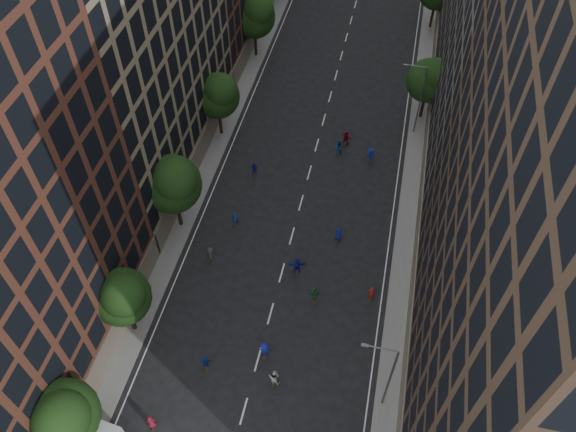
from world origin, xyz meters
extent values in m
plane|color=black|center=(0.00, 40.00, 0.00)|extent=(240.00, 240.00, 0.00)
cube|color=slate|center=(-12.00, 47.50, 0.07)|extent=(4.00, 105.00, 0.15)
cube|color=slate|center=(12.00, 47.50, 0.07)|extent=(4.00, 105.00, 0.15)
cube|color=#907E5E|center=(-19.00, 35.00, 17.00)|extent=(14.00, 26.00, 34.00)
cube|color=#5E564E|center=(19.00, 44.00, 16.50)|extent=(14.00, 28.00, 33.00)
sphere|color=black|center=(-11.20, 4.00, 5.58)|extent=(5.20, 5.20, 5.20)
sphere|color=black|center=(-10.55, 3.48, 6.88)|extent=(3.90, 3.90, 3.90)
cylinder|color=black|center=(-11.20, 14.00, 1.85)|extent=(0.36, 0.36, 3.70)
sphere|color=black|center=(-11.20, 14.00, 5.21)|extent=(4.80, 4.80, 4.80)
sphere|color=black|center=(-10.60, 13.52, 6.41)|extent=(3.60, 3.60, 3.60)
cylinder|color=black|center=(-11.20, 26.00, 2.11)|extent=(0.36, 0.36, 4.22)
sphere|color=black|center=(-11.20, 26.00, 5.95)|extent=(5.60, 5.60, 5.60)
sphere|color=black|center=(-10.50, 25.44, 7.35)|extent=(4.20, 4.20, 4.20)
cylinder|color=black|center=(-11.20, 40.00, 1.94)|extent=(0.36, 0.36, 3.87)
sphere|color=black|center=(-11.20, 40.00, 5.46)|extent=(5.00, 5.00, 5.00)
sphere|color=black|center=(-10.57, 39.50, 6.71)|extent=(3.75, 3.75, 3.75)
cylinder|color=black|center=(-11.20, 56.00, 2.02)|extent=(0.36, 0.36, 4.05)
sphere|color=black|center=(-11.20, 56.00, 5.70)|extent=(5.40, 5.40, 5.40)
sphere|color=black|center=(-10.52, 55.46, 7.05)|extent=(4.05, 4.05, 4.05)
cylinder|color=black|center=(11.20, 48.00, 1.87)|extent=(0.36, 0.36, 3.74)
sphere|color=black|center=(11.20, 48.00, 5.27)|extent=(5.00, 5.00, 5.00)
sphere|color=black|center=(11.82, 47.50, 6.52)|extent=(3.75, 3.75, 3.75)
cylinder|color=black|center=(11.20, 68.00, 1.98)|extent=(0.36, 0.36, 3.96)
cylinder|color=#595B60|center=(10.60, 12.00, 4.50)|extent=(0.18, 0.18, 9.00)
cylinder|color=#595B60|center=(9.40, 12.00, 9.00)|extent=(2.40, 0.12, 0.12)
cube|color=#595B60|center=(8.30, 12.00, 8.95)|extent=(0.50, 0.22, 0.15)
cylinder|color=#595B60|center=(10.60, 45.00, 4.50)|extent=(0.18, 0.18, 9.00)
cylinder|color=#595B60|center=(9.40, 45.00, 9.00)|extent=(2.40, 0.12, 0.12)
cube|color=#595B60|center=(8.30, 45.00, 8.95)|extent=(0.50, 0.22, 0.15)
imported|color=#1522AD|center=(0.49, 14.02, 0.88)|extent=(1.14, 0.66, 1.76)
imported|color=#1437A5|center=(-4.01, 11.95, 0.81)|extent=(1.02, 0.65, 1.62)
imported|color=maroon|center=(-6.58, 6.37, 0.77)|extent=(0.88, 0.76, 1.53)
imported|color=maroon|center=(8.50, 21.54, 0.84)|extent=(0.63, 0.44, 1.67)
imported|color=silver|center=(1.82, 11.86, 0.94)|extent=(0.98, 0.80, 1.89)
imported|color=#3B3B3F|center=(-6.96, 22.61, 0.78)|extent=(1.14, 0.86, 1.57)
imported|color=#1F6733|center=(3.53, 20.19, 0.93)|extent=(1.15, 0.64, 1.86)
imported|color=#141DA3|center=(1.37, 22.94, 0.92)|extent=(1.79, 0.96, 1.84)
imported|color=#121E98|center=(4.53, 27.60, 0.78)|extent=(0.81, 0.57, 1.55)
imported|color=navy|center=(-5.87, 27.21, 0.82)|extent=(0.69, 0.56, 1.63)
imported|color=#13489A|center=(2.59, 39.69, 0.94)|extent=(1.01, 0.85, 1.89)
imported|color=#131F9E|center=(6.21, 39.12, 0.93)|extent=(1.37, 1.12, 1.85)
imported|color=#13149D|center=(-5.72, 34.37, 0.83)|extent=(1.00, 0.47, 1.66)
imported|color=maroon|center=(3.18, 41.51, 0.87)|extent=(1.68, 1.14, 1.74)
camera|label=1|loc=(7.02, -6.49, 43.91)|focal=35.00mm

